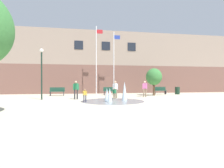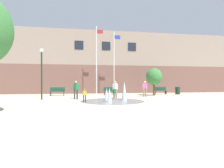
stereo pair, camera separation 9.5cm
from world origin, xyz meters
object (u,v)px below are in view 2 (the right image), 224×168
Objects in this scene: lamp_post_left_lane at (42,67)px; teen_by_trashcan at (76,88)px; flagpole_left at (97,58)px; street_tree_near_building at (154,77)px; adult_near_bench at (115,88)px; park_bench_under_left_flagpole at (57,91)px; child_running at (114,93)px; trash_can at (178,91)px; park_bench_near_trashcan at (110,91)px; flagpole_right at (114,61)px; park_bench_far_right at (160,90)px; child_with_pink_shirt at (85,94)px; adult_watching at (145,88)px.

teen_by_trashcan is at bearing -3.23° from lamp_post_left_lane.
street_tree_near_building is at bearing -19.56° from flagpole_left.
adult_near_bench is at bearing 3.93° from lamp_post_left_lane.
park_bench_under_left_flagpole is 0.20× the size of flagpole_left.
child_running is 6.86m from flagpole_left.
flagpole_left is 8.92× the size of trash_can.
flagpole_left is (-1.53, 0.66, 3.78)m from park_bench_near_trashcan.
park_bench_under_left_flagpole is 0.21× the size of flagpole_right.
park_bench_far_right is 11.53m from child_with_pink_shirt.
adult_watching reaches higher than child_with_pink_shirt.
adult_watching is 5.45m from flagpole_right.
street_tree_near_building is at bearing 157.69° from adult_near_bench.
park_bench_far_right is at bearing 0.92° from park_bench_under_left_flagpole.
teen_by_trashcan is 0.37× the size of lamp_post_left_lane.
park_bench_under_left_flagpole is 6.98m from adult_near_bench.
teen_by_trashcan is 7.31m from flagpole_right.
adult_watching reaches higher than park_bench_far_right.
trash_can is at bearing 21.02° from street_tree_near_building.
flagpole_left reaches higher than child_with_pink_shirt.
teen_by_trashcan is 12.72m from trash_can.
adult_near_bench is 1.61× the size of child_with_pink_shirt.
trash_can is (5.27, 3.01, -0.48)m from adult_watching.
flagpole_left reaches higher than park_bench_under_left_flagpole.
park_bench_near_trashcan is 5.81m from teen_by_trashcan.
flagpole_left is at bearing 160.44° from street_tree_near_building.
child_with_pink_shirt reaches higher than park_bench_under_left_flagpole.
teen_by_trashcan reaches higher than child_with_pink_shirt.
street_tree_near_building is (6.17, -2.19, -2.20)m from flagpole_left.
teen_by_trashcan reaches higher than park_bench_near_trashcan.
park_bench_near_trashcan is at bearing 33.25° from lamp_post_left_lane.
child_running reaches higher than trash_can.
adult_near_bench is 1.77× the size of trash_can.
park_bench_near_trashcan is 0.21× the size of flagpole_right.
adult_watching is (3.12, 0.69, 0.00)m from adult_near_bench.
child_running is 6.34m from street_tree_near_building.
adult_near_bench is (-6.30, -4.11, 0.45)m from park_bench_far_right.
lamp_post_left_lane reaches higher than park_bench_under_left_flagpole.
flagpole_right is 8.29× the size of trash_can.
flagpole_right reaches higher than child_running.
park_bench_under_left_flagpole is 12.07m from park_bench_far_right.
adult_watching is at bearing -57.50° from flagpole_right.
street_tree_near_building reaches higher than adult_watching.
flagpole_right reaches higher than trash_can.
park_bench_under_left_flagpole is 1.78× the size of trash_can.
child_running is at bearing -150.66° from trash_can.
park_bench_far_right is 1.78× the size of trash_can.
street_tree_near_building reaches higher than park_bench_far_right.
lamp_post_left_lane is at bearing -164.36° from trash_can.
teen_by_trashcan is 1.00× the size of adult_near_bench.
child_with_pink_shirt is at bearing -31.16° from teen_by_trashcan.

